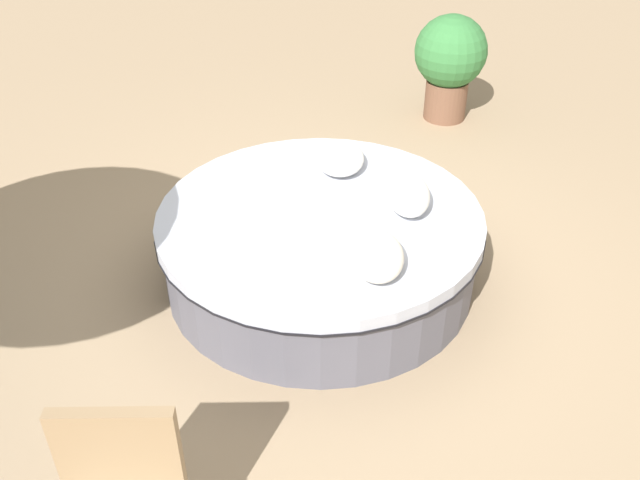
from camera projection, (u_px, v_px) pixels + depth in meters
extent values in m
plane|color=#9E8466|center=(320.00, 278.00, 5.04)|extent=(16.00, 16.00, 0.00)
cylinder|color=#595966|center=(320.00, 252.00, 4.91)|extent=(2.15, 2.15, 0.46)
cylinder|color=black|center=(320.00, 225.00, 4.78)|extent=(2.23, 2.23, 0.02)
cylinder|color=#B2B7C6|center=(320.00, 219.00, 4.75)|extent=(2.21, 2.21, 0.09)
ellipsoid|color=silver|center=(376.00, 255.00, 4.18)|extent=(0.51, 0.33, 0.18)
ellipsoid|color=white|center=(408.00, 194.00, 4.73)|extent=(0.52, 0.30, 0.20)
ellipsoid|color=white|center=(340.00, 158.00, 5.19)|extent=(0.51, 0.36, 0.16)
cube|color=#997A56|center=(118.00, 453.00, 2.91)|extent=(0.07, 0.52, 0.50)
cylinder|color=brown|center=(446.00, 99.00, 7.13)|extent=(0.42, 0.42, 0.40)
sphere|color=#387A3D|center=(451.00, 51.00, 6.84)|extent=(0.71, 0.71, 0.71)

